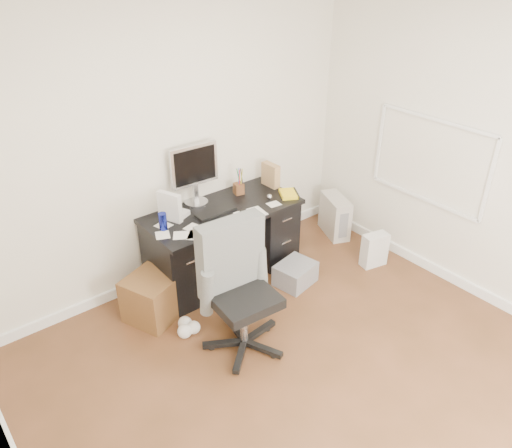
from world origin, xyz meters
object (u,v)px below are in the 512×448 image
Objects in this scene: desk at (224,240)px; lcd_monitor at (194,175)px; office_chair at (243,292)px; wicker_basket at (152,298)px; keyboard at (216,212)px; pc_tower at (335,216)px.

lcd_monitor reaches higher than desk.
office_chair is 2.71× the size of wicker_basket.
pc_tower is (1.55, -0.10, -0.53)m from keyboard.
office_chair is 2.46× the size of pc_tower.
wicker_basket is at bearing -149.51° from lcd_monitor.
pc_tower is (1.93, 0.82, -0.33)m from office_chair.
desk is at bearing 67.95° from office_chair.
keyboard is 1.02m from office_chair.
pc_tower is at bearing 0.29° from wicker_basket.
desk reaches higher than wicker_basket.
desk is at bearing 13.65° from keyboard.
keyboard is (-0.09, -0.02, 0.36)m from desk.
desk is 1.48m from pc_tower.
lcd_monitor reaches higher than wicker_basket.
desk is 1.33× the size of office_chair.
desk is 1.07m from office_chair.
keyboard is 0.88× the size of pc_tower.
wicker_basket is at bearing -170.92° from desk.
office_chair is at bearing -134.87° from pc_tower.
keyboard is 0.97m from wicker_basket.
keyboard is at bearing -165.23° from desk.
lcd_monitor reaches higher than pc_tower.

